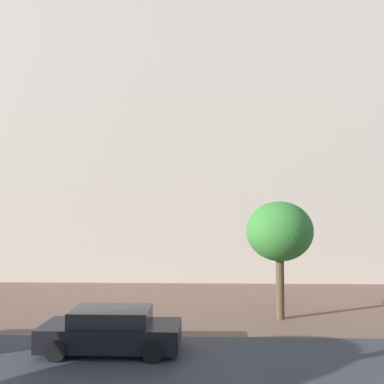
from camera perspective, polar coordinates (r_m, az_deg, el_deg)
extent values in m
plane|color=brown|center=(13.45, -0.29, -22.04)|extent=(120.00, 120.00, 0.00)
cube|color=#38383D|center=(13.17, -0.34, -22.45)|extent=(120.00, 6.17, 0.00)
cube|color=beige|center=(32.82, -0.78, 6.07)|extent=(28.57, 10.59, 18.98)
cube|color=#38424C|center=(36.05, -0.77, 23.10)|extent=(26.29, 9.74, 2.40)
cube|color=beige|center=(34.22, -1.55, 15.69)|extent=(4.98, 4.98, 30.57)
cylinder|color=beige|center=(31.48, 23.18, 9.81)|extent=(2.80, 2.80, 22.36)
cube|color=black|center=(14.61, -10.73, -18.23)|extent=(4.40, 1.90, 0.71)
cube|color=black|center=(14.47, -10.71, -15.96)|extent=(2.46, 1.67, 0.48)
cylinder|color=black|center=(14.18, -17.71, -19.53)|extent=(0.64, 0.22, 0.64)
cylinder|color=black|center=(15.91, -15.32, -17.68)|extent=(0.64, 0.22, 0.64)
cylinder|color=black|center=(13.54, -5.27, -20.46)|extent=(0.64, 0.22, 0.64)
cylinder|color=black|center=(15.35, -4.34, -18.33)|extent=(0.64, 0.22, 0.64)
cylinder|color=brown|center=(18.75, 11.68, -12.46)|extent=(0.34, 0.34, 2.53)
ellipsoid|color=#387F33|center=(18.50, 11.60, -5.15)|extent=(2.80, 2.80, 2.52)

